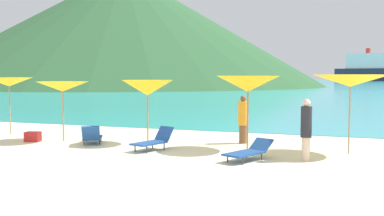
# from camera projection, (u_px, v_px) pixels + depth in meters

# --- Properties ---
(ground_plane) EXTENTS (50.00, 100.00, 0.30)m
(ground_plane) POSITION_uv_depth(u_px,v_px,m) (205.00, 129.00, 20.24)
(ground_plane) COLOR beige
(ocean_water) EXTENTS (650.00, 440.00, 0.02)m
(ocean_water) POSITION_uv_depth(u_px,v_px,m) (337.00, 81.00, 224.57)
(ocean_water) COLOR #2DADBC
(ocean_water) RESTS_ON ground_plane
(headland_hill) EXTENTS (102.93, 102.93, 30.19)m
(headland_hill) POSITION_uv_depth(u_px,v_px,m) (125.00, 28.00, 113.99)
(headland_hill) COLOR #2D5B33
(headland_hill) RESTS_ON ground_plane
(umbrella_0) EXTENTS (1.87, 1.87, 2.25)m
(umbrella_0) POSITION_uv_depth(u_px,v_px,m) (9.00, 82.00, 17.03)
(umbrella_0) COLOR #9E7F59
(umbrella_0) RESTS_ON ground_plane
(umbrella_1) EXTENTS (1.82, 1.82, 2.11)m
(umbrella_1) POSITION_uv_depth(u_px,v_px,m) (63.00, 87.00, 15.20)
(umbrella_1) COLOR #9E7F59
(umbrella_1) RESTS_ON ground_plane
(umbrella_2) EXTENTS (1.90, 1.90, 2.16)m
(umbrella_2) POSITION_uv_depth(u_px,v_px,m) (148.00, 88.00, 14.62)
(umbrella_2) COLOR #9E7F59
(umbrella_2) RESTS_ON ground_plane
(umbrella_3) EXTENTS (2.05, 2.05, 2.30)m
(umbrella_3) POSITION_uv_depth(u_px,v_px,m) (248.00, 84.00, 13.37)
(umbrella_3) COLOR #9E7F59
(umbrella_3) RESTS_ON ground_plane
(umbrella_4) EXTENTS (2.34, 2.34, 2.33)m
(umbrella_4) POSITION_uv_depth(u_px,v_px,m) (350.00, 81.00, 12.64)
(umbrella_4) COLOR #9E7F59
(umbrella_4) RESTS_ON ground_plane
(lounge_chair_0) EXTENTS (0.99, 1.54, 0.69)m
(lounge_chair_0) POSITION_uv_depth(u_px,v_px,m) (154.00, 140.00, 13.39)
(lounge_chair_0) COLOR #1E478C
(lounge_chair_0) RESTS_ON ground_plane
(lounge_chair_1) EXTENTS (1.22, 1.58, 0.69)m
(lounge_chair_1) POSITION_uv_depth(u_px,v_px,m) (92.00, 136.00, 14.52)
(lounge_chair_1) COLOR #1E478C
(lounge_chair_1) RESTS_ON ground_plane
(lounge_chair_2) EXTENTS (1.19, 1.69, 0.53)m
(lounge_chair_2) POSITION_uv_depth(u_px,v_px,m) (249.00, 151.00, 11.74)
(lounge_chair_2) COLOR #1E478C
(lounge_chair_2) RESTS_ON ground_plane
(beachgoer_1) EXTENTS (0.30, 0.30, 1.67)m
(beachgoer_1) POSITION_uv_depth(u_px,v_px,m) (306.00, 128.00, 11.65)
(beachgoer_1) COLOR beige
(beachgoer_1) RESTS_ON ground_plane
(beachgoer_2) EXTENTS (0.35, 0.35, 1.63)m
(beachgoer_2) POSITION_uv_depth(u_px,v_px,m) (243.00, 118.00, 14.73)
(beachgoer_2) COLOR brown
(beachgoer_2) RESTS_ON ground_plane
(cooler_box) EXTENTS (0.58, 0.48, 0.34)m
(cooler_box) POSITION_uv_depth(u_px,v_px,m) (33.00, 137.00, 15.20)
(cooler_box) COLOR red
(cooler_box) RESTS_ON ground_plane
(cruise_ship) EXTENTS (48.91, 12.16, 19.13)m
(cruise_ship) POSITION_uv_depth(u_px,v_px,m) (379.00, 69.00, 251.25)
(cruise_ship) COLOR #262D47
(cruise_ship) RESTS_ON ocean_water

